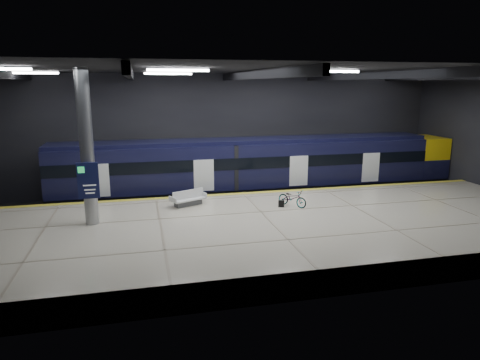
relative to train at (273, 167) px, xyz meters
name	(u,v)px	position (x,y,z in m)	size (l,w,h in m)	color
ground	(256,226)	(-2.69, -5.50, -2.06)	(30.00, 30.00, 0.00)	black
room_shell	(257,117)	(-2.70, -5.49, 3.66)	(30.10, 16.10, 8.05)	black
platform	(270,232)	(-2.69, -8.00, -1.51)	(30.00, 11.00, 1.10)	#BBB59E
safety_strip	(243,193)	(-2.69, -2.75, -0.95)	(30.00, 0.40, 0.01)	gold
rails	(233,198)	(-2.69, 0.00, -1.98)	(30.00, 1.52, 0.16)	gray
train	(273,167)	(0.00, 0.00, 0.00)	(29.40, 2.84, 3.79)	black
bench	(188,200)	(-6.10, -4.51, -0.67)	(2.02, 1.48, 0.83)	#595B60
bicycle	(292,198)	(-0.85, -5.92, -0.52)	(0.59, 1.68, 0.88)	#99999E
pannier_bag	(281,204)	(-1.45, -5.92, -0.78)	(0.30, 0.18, 0.35)	black
info_column	(87,151)	(-10.69, -6.52, 2.40)	(0.90, 0.78, 6.90)	#9EA0A5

